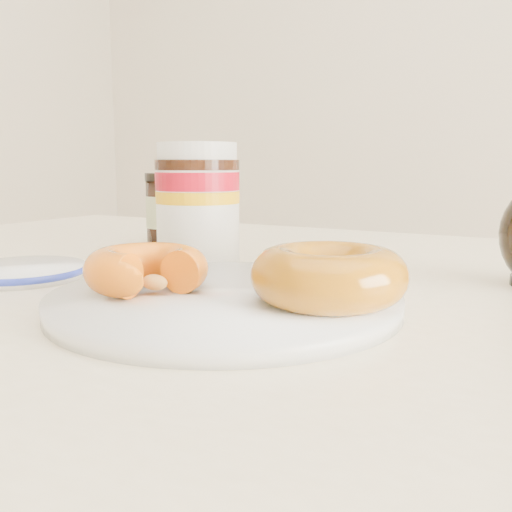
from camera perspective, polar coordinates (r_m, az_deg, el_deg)
The scene contains 7 objects.
dining_table at distance 0.58m, azimuth 2.88°, elevation -10.77°, with size 1.40×0.90×0.75m.
plate at distance 0.45m, azimuth -3.11°, elevation -4.35°, with size 0.28×0.28×0.01m.
donut_bitten at distance 0.46m, azimuth -10.87°, elevation -1.27°, with size 0.10×0.10×0.03m, color #D5600C.
donut_whole at distance 0.41m, azimuth 7.27°, elevation -1.91°, with size 0.11×0.11×0.04m, color #955309.
nutella_jar at distance 0.67m, azimuth -5.84°, elevation 5.79°, with size 0.10×0.10×0.14m.
dark_jar at distance 0.83m, azimuth -8.83°, elevation 4.68°, with size 0.06×0.06×0.10m.
blue_rim_saucer at distance 0.62m, azimuth -22.42°, elevation -1.40°, with size 0.13×0.13×0.01m.
Camera 1 is at (0.24, -0.38, 0.86)m, focal length 40.00 mm.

